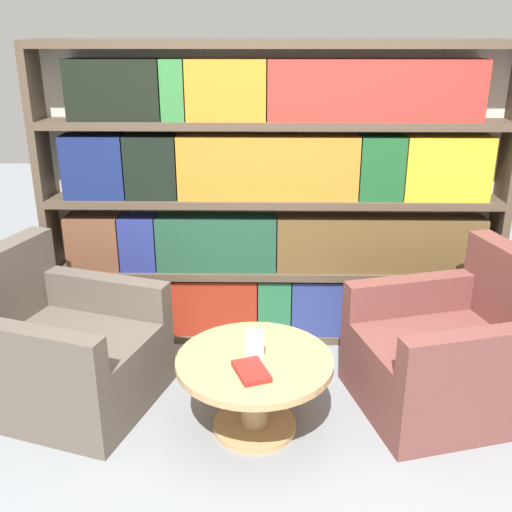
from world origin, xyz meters
TOP-DOWN VIEW (x-y plane):
  - ground_plane at (0.00, 0.00)m, footprint 14.00×14.00m
  - bookshelf at (0.02, 1.38)m, footprint 3.03×0.30m
  - armchair_left at (-1.22, 0.56)m, footprint 1.14×1.06m
  - armchair_right at (1.01, 0.56)m, footprint 1.12×1.03m
  - coffee_table at (-0.10, 0.31)m, footprint 0.83×0.83m
  - table_sign at (-0.10, 0.31)m, footprint 0.09×0.06m
  - stray_book at (-0.12, 0.16)m, footprint 0.21×0.26m

SIDE VIEW (x-z plane):
  - ground_plane at x=0.00m, z-range 0.00..0.00m
  - armchair_left at x=-1.22m, z-range -0.15..0.76m
  - armchair_right at x=1.01m, z-range -0.15..0.76m
  - coffee_table at x=-0.10m, z-range 0.09..0.53m
  - stray_book at x=-0.12m, z-range 0.44..0.46m
  - table_sign at x=-0.10m, z-range 0.42..0.60m
  - bookshelf at x=0.02m, z-range -0.03..1.96m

